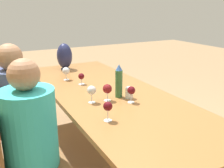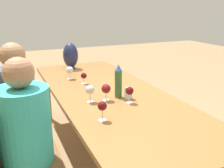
% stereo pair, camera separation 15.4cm
% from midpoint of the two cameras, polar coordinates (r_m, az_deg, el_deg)
% --- Properties ---
extents(ground_plane, '(14.00, 14.00, 0.00)m').
position_cam_midpoint_polar(ground_plane, '(2.67, 0.98, -16.75)').
color(ground_plane, '#937551').
extents(dining_table, '(2.57, 0.96, 0.73)m').
position_cam_midpoint_polar(dining_table, '(2.36, 1.07, -3.27)').
color(dining_table, '#936033').
rests_on(dining_table, ground_plane).
extents(water_bottle, '(0.06, 0.06, 0.30)m').
position_cam_midpoint_polar(water_bottle, '(2.17, 3.50, 0.55)').
color(water_bottle, '#336638').
rests_on(water_bottle, dining_table).
extents(water_tumbler, '(0.07, 0.07, 0.10)m').
position_cam_midpoint_polar(water_tumbler, '(2.17, 5.81, -2.14)').
color(water_tumbler, silver).
rests_on(water_tumbler, dining_table).
extents(vase, '(0.19, 0.19, 0.33)m').
position_cam_midpoint_polar(vase, '(3.21, -8.09, 6.45)').
color(vase, '#1E234C').
rests_on(vase, dining_table).
extents(wine_glass_0, '(0.07, 0.07, 0.12)m').
position_cam_midpoint_polar(wine_glass_0, '(2.57, -4.77, 1.78)').
color(wine_glass_0, silver).
rests_on(wine_glass_0, dining_table).
extents(wine_glass_1, '(0.07, 0.07, 0.14)m').
position_cam_midpoint_polar(wine_glass_1, '(2.05, 6.19, -1.69)').
color(wine_glass_1, silver).
rests_on(wine_glass_1, dining_table).
extents(wine_glass_2, '(0.08, 0.08, 0.15)m').
position_cam_midpoint_polar(wine_glass_2, '(2.06, -2.92, -1.41)').
color(wine_glass_2, silver).
rests_on(wine_glass_2, dining_table).
extents(wine_glass_3, '(0.08, 0.08, 0.14)m').
position_cam_midpoint_polar(wine_glass_3, '(2.75, -8.06, 3.09)').
color(wine_glass_3, silver).
rests_on(wine_glass_3, dining_table).
extents(wine_glass_4, '(0.07, 0.07, 0.14)m').
position_cam_midpoint_polar(wine_glass_4, '(1.73, 0.30, -5.24)').
color(wine_glass_4, silver).
rests_on(wine_glass_4, dining_table).
extents(wine_glass_5, '(0.08, 0.08, 0.15)m').
position_cam_midpoint_polar(wine_glass_5, '(2.09, 0.73, -1.18)').
color(wine_glass_5, silver).
rests_on(wine_glass_5, dining_table).
extents(chair_near, '(0.44, 0.44, 0.90)m').
position_cam_midpoint_polar(chair_near, '(1.88, -18.49, -16.09)').
color(chair_near, brown).
rests_on(chair_near, ground_plane).
extents(chair_far, '(0.44, 0.44, 0.90)m').
position_cam_midpoint_polar(chair_far, '(2.55, -20.32, -7.09)').
color(chair_far, brown).
rests_on(chair_far, ground_plane).
extents(person_near, '(0.36, 0.36, 1.20)m').
position_cam_midpoint_polar(person_near, '(1.81, -16.25, -11.75)').
color(person_near, '#2D2D38').
rests_on(person_near, ground_plane).
extents(person_far, '(0.34, 0.34, 1.20)m').
position_cam_midpoint_polar(person_far, '(2.49, -18.78, -3.60)').
color(person_far, '#2D2D38').
rests_on(person_far, ground_plane).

